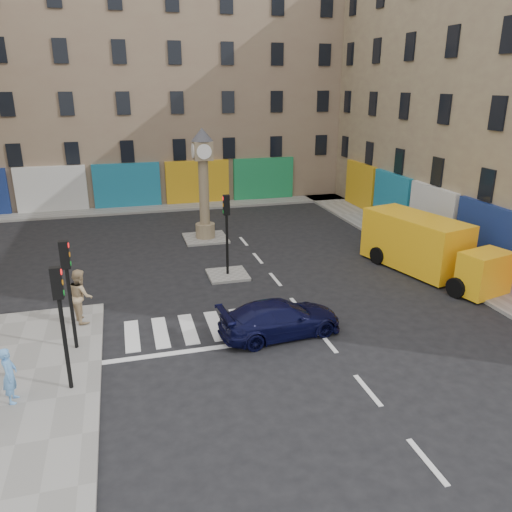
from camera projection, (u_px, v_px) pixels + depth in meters
name	position (u px, v px, depth m)	size (l,w,h in m)	color
ground	(339.00, 356.00, 16.32)	(120.00, 120.00, 0.00)	black
sidewalk_right	(409.00, 243.00, 27.58)	(2.60, 30.00, 0.15)	gray
sidewalk_far	(158.00, 208.00, 35.54)	(32.00, 2.40, 0.15)	gray
island_near	(228.00, 275.00, 23.10)	(1.80, 1.80, 0.12)	gray
island_far	(206.00, 238.00, 28.57)	(2.40, 2.40, 0.12)	gray
building_far	(145.00, 83.00, 38.06)	(32.00, 10.00, 17.00)	#7E6B54
traffic_light_left_near	(60.00, 309.00, 13.58)	(0.28, 0.22, 3.70)	black
traffic_light_left_far	(68.00, 278.00, 15.77)	(0.28, 0.22, 3.70)	black
traffic_light_island	(227.00, 222.00, 22.27)	(0.28, 0.22, 3.70)	black
clock_pillar	(203.00, 178.00, 27.42)	(1.20, 1.20, 6.10)	#91825F
navy_sedan	(280.00, 318.00, 17.52)	(1.78, 4.37, 1.27)	black
yellow_van	(426.00, 247.00, 23.13)	(3.76, 7.36, 2.57)	yellow
pedestrian_blue	(10.00, 375.00, 13.52)	(0.59, 0.39, 1.63)	#5E97D7
pedestrian_tan	(81.00, 295.00, 18.13)	(0.97, 0.76, 2.00)	tan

